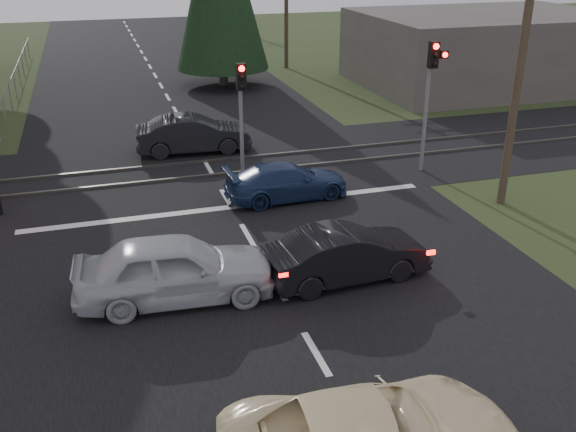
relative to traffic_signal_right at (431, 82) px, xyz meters
name	(u,v)px	position (x,y,z in m)	size (l,w,h in m)	color
ground	(316,354)	(-7.55, -9.47, -3.31)	(120.00, 120.00, 0.00)	#2C3A1A
road	(220,188)	(-7.55, 0.53, -3.31)	(14.00, 100.00, 0.01)	black
rail_corridor	(209,169)	(-7.55, 2.53, -3.31)	(120.00, 8.00, 0.01)	black
stop_line	(231,207)	(-7.55, -1.27, -3.30)	(13.00, 0.35, 0.00)	silver
rail_near	(213,175)	(-7.55, 1.73, -3.26)	(120.00, 0.12, 0.10)	#59544C
rail_far	(205,161)	(-7.55, 3.33, -3.26)	(120.00, 0.12, 0.10)	#59544C
traffic_signal_right	(431,82)	(0.00, 0.00, 0.00)	(0.68, 0.48, 4.70)	slate
traffic_signal_center	(241,101)	(-6.55, 1.20, -0.51)	(0.32, 0.48, 4.10)	slate
utility_pole_near	(522,56)	(0.95, -3.47, 1.41)	(1.80, 0.26, 9.00)	#4C3D2D
fence_left	(10,115)	(-15.35, 13.03, -3.31)	(0.10, 36.00, 1.20)	slate
building_right	(486,49)	(10.45, 12.53, -1.31)	(14.00, 10.00, 4.00)	#59514C
dark_hatchback	(347,255)	(-5.77, -6.67, -2.63)	(1.45, 4.16, 1.37)	black
silver_car	(175,269)	(-10.00, -6.37, -2.51)	(1.90, 4.73, 1.61)	#ADB1B5
blue_sedan	(287,181)	(-5.62, -1.06, -2.72)	(1.66, 4.09, 1.19)	navy
dark_car_far	(193,134)	(-7.75, 4.73, -2.57)	(1.56, 4.49, 1.48)	black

